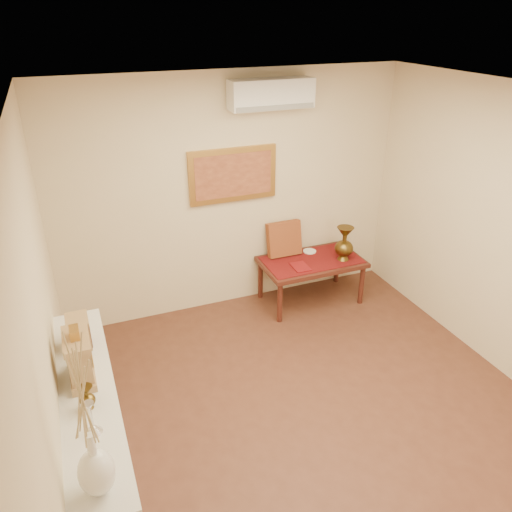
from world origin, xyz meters
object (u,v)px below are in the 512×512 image
mantel_clock (80,357)px  brass_urn_tall (345,240)px  display_ledge (97,444)px  low_table (311,265)px  white_vase (86,419)px  wooden_chest (79,332)px

mantel_clock → brass_urn_tall: bearing=28.0°
mantel_clock → display_ledge: bearing=-87.8°
low_table → brass_urn_tall: bearing=-19.6°
brass_urn_tall → mantel_clock: bearing=-152.0°
white_vase → brass_urn_tall: (3.02, 2.57, -0.68)m
white_vase → brass_urn_tall: bearing=40.4°
brass_urn_tall → mantel_clock: (-3.03, -1.61, 0.35)m
display_ledge → low_table: (2.67, 1.88, -0.01)m
white_vase → mantel_clock: 1.01m
display_ledge → mantel_clock: 0.68m
mantel_clock → white_vase: bearing=-89.5°
brass_urn_tall → wooden_chest: (-3.02, -1.23, 0.30)m
white_vase → mantel_clock: (-0.01, 0.96, -0.33)m
white_vase → display_ledge: (-0.00, 0.82, -0.99)m
white_vase → brass_urn_tall: size_ratio=2.02×
brass_urn_tall → low_table: (-0.35, 0.13, -0.32)m
brass_urn_tall → mantel_clock: size_ratio=1.22×
wooden_chest → mantel_clock: bearing=-92.5°
wooden_chest → white_vase: bearing=-90.4°
display_ledge → wooden_chest: size_ratio=8.28×
white_vase → low_table: (2.67, 2.70, -1.00)m
display_ledge → low_table: 3.27m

